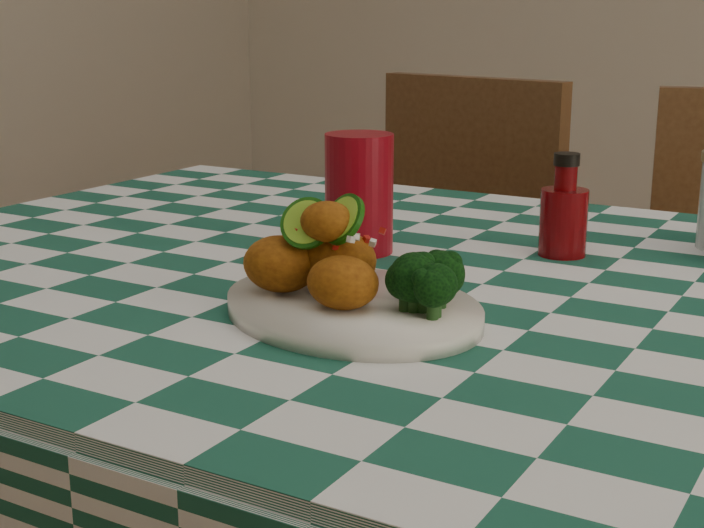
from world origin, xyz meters
The scene contains 6 objects.
plate centered at (-0.07, -0.18, 0.80)m, with size 0.29×0.23×0.02m, color silver, non-canonical shape.
fried_chicken_pile centered at (-0.09, -0.18, 0.85)m, with size 0.15×0.11×0.10m, color #A0560F, non-canonical shape.
broccoli_side centered at (0.02, -0.17, 0.83)m, with size 0.08×0.08×0.06m, color black, non-canonical shape.
red_tumbler centered at (-0.20, 0.06, 0.86)m, with size 0.09×0.09×0.15m, color maroon.
ketchup_bottle centered at (0.03, 0.17, 0.85)m, with size 0.06×0.06×0.13m, color #5B0407, non-canonical shape.
wooden_chair_left centered at (-0.44, 0.71, 0.47)m, with size 0.43×0.45×0.95m, color #472814, non-canonical shape.
Camera 1 is at (0.41, -0.99, 1.09)m, focal length 50.00 mm.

